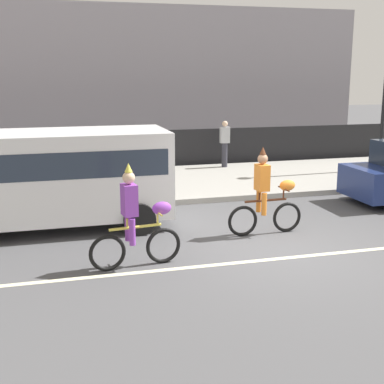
{
  "coord_description": "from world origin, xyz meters",
  "views": [
    {
      "loc": [
        -4.25,
        -9.3,
        3.48
      ],
      "look_at": [
        -1.37,
        1.2,
        1.0
      ],
      "focal_mm": 50.0,
      "sensor_mm": 36.0,
      "label": 1
    }
  ],
  "objects_px": {
    "parade_cyclist_purple": "(136,222)",
    "pedestrian_onlooker": "(225,143)",
    "parade_cyclist_orange": "(266,196)",
    "parked_van_white": "(58,172)"
  },
  "relations": [
    {
      "from": "parade_cyclist_purple",
      "to": "parade_cyclist_orange",
      "type": "bearing_deg",
      "value": 22.28
    },
    {
      "from": "parade_cyclist_purple",
      "to": "pedestrian_onlooker",
      "type": "relative_size",
      "value": 1.19
    },
    {
      "from": "parade_cyclist_orange",
      "to": "parked_van_white",
      "type": "distance_m",
      "value": 4.61
    },
    {
      "from": "parade_cyclist_purple",
      "to": "pedestrian_onlooker",
      "type": "height_order",
      "value": "parade_cyclist_purple"
    },
    {
      "from": "parked_van_white",
      "to": "pedestrian_onlooker",
      "type": "height_order",
      "value": "parked_van_white"
    },
    {
      "from": "parade_cyclist_purple",
      "to": "parked_van_white",
      "type": "distance_m",
      "value": 3.19
    },
    {
      "from": "parade_cyclist_purple",
      "to": "pedestrian_onlooker",
      "type": "bearing_deg",
      "value": 61.89
    },
    {
      "from": "parade_cyclist_orange",
      "to": "parade_cyclist_purple",
      "type": "bearing_deg",
      "value": -157.72
    },
    {
      "from": "parade_cyclist_orange",
      "to": "pedestrian_onlooker",
      "type": "distance_m",
      "value": 7.48
    },
    {
      "from": "parade_cyclist_orange",
      "to": "parked_van_white",
      "type": "bearing_deg",
      "value": 158.9
    }
  ]
}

